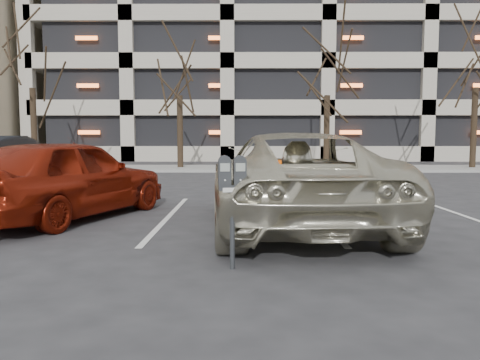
{
  "coord_description": "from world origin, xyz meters",
  "views": [
    {
      "loc": [
        -0.01,
        -6.41,
        1.46
      ],
      "look_at": [
        -0.04,
        -0.44,
        0.93
      ],
      "focal_mm": 35.0,
      "sensor_mm": 36.0,
      "label": 1
    }
  ],
  "objects_px": {
    "tree_c": "(328,49)",
    "tree_a": "(30,37)",
    "tree_d": "(478,36)",
    "parking_meter": "(232,184)",
    "tree_b": "(179,50)",
    "suv_silver": "(292,180)",
    "car_red": "(68,178)"
  },
  "relations": [
    {
      "from": "tree_a",
      "to": "suv_silver",
      "type": "bearing_deg",
      "value": -53.4
    },
    {
      "from": "tree_b",
      "to": "suv_silver",
      "type": "distance_m",
      "value": 15.84
    },
    {
      "from": "tree_c",
      "to": "parking_meter",
      "type": "relative_size",
      "value": 6.27
    },
    {
      "from": "tree_c",
      "to": "tree_d",
      "type": "height_order",
      "value": "tree_d"
    },
    {
      "from": "suv_silver",
      "to": "tree_a",
      "type": "bearing_deg",
      "value": -56.55
    },
    {
      "from": "tree_b",
      "to": "parking_meter",
      "type": "xyz_separation_m",
      "value": [
        2.88,
        -17.26,
        -4.69
      ]
    },
    {
      "from": "suv_silver",
      "to": "car_red",
      "type": "bearing_deg",
      "value": -12.16
    },
    {
      "from": "tree_b",
      "to": "tree_a",
      "type": "bearing_deg",
      "value": 180.0
    },
    {
      "from": "tree_b",
      "to": "tree_c",
      "type": "xyz_separation_m",
      "value": [
        7.0,
        0.0,
        0.01
      ]
    },
    {
      "from": "tree_a",
      "to": "car_red",
      "type": "xyz_separation_m",
      "value": [
        6.79,
        -13.94,
        -5.48
      ]
    },
    {
      "from": "parking_meter",
      "to": "suv_silver",
      "type": "relative_size",
      "value": 0.22
    },
    {
      "from": "tree_a",
      "to": "suv_silver",
      "type": "relative_size",
      "value": 1.5
    },
    {
      "from": "tree_b",
      "to": "suv_silver",
      "type": "bearing_deg",
      "value": -75.3
    },
    {
      "from": "tree_a",
      "to": "suv_silver",
      "type": "height_order",
      "value": "tree_a"
    },
    {
      "from": "tree_c",
      "to": "tree_b",
      "type": "bearing_deg",
      "value": 180.0
    },
    {
      "from": "tree_d",
      "to": "car_red",
      "type": "distance_m",
      "value": 20.65
    },
    {
      "from": "tree_c",
      "to": "tree_a",
      "type": "bearing_deg",
      "value": 180.0
    },
    {
      "from": "tree_d",
      "to": "suv_silver",
      "type": "distance_m",
      "value": 18.6
    },
    {
      "from": "tree_a",
      "to": "car_red",
      "type": "distance_m",
      "value": 16.44
    },
    {
      "from": "car_red",
      "to": "suv_silver",
      "type": "bearing_deg",
      "value": -168.68
    },
    {
      "from": "tree_d",
      "to": "parking_meter",
      "type": "height_order",
      "value": "tree_d"
    },
    {
      "from": "tree_b",
      "to": "car_red",
      "type": "relative_size",
      "value": 1.79
    },
    {
      "from": "tree_b",
      "to": "tree_d",
      "type": "distance_m",
      "value": 14.01
    },
    {
      "from": "tree_d",
      "to": "parking_meter",
      "type": "bearing_deg",
      "value": -122.81
    },
    {
      "from": "tree_c",
      "to": "parking_meter",
      "type": "bearing_deg",
      "value": -103.44
    },
    {
      "from": "tree_b",
      "to": "suv_silver",
      "type": "relative_size",
      "value": 1.36
    },
    {
      "from": "parking_meter",
      "to": "car_red",
      "type": "xyz_separation_m",
      "value": [
        -3.08,
        3.32,
        -0.21
      ]
    },
    {
      "from": "tree_a",
      "to": "tree_d",
      "type": "distance_m",
      "value": 21.0
    },
    {
      "from": "tree_a",
      "to": "suv_silver",
      "type": "distance_m",
      "value": 18.95
    },
    {
      "from": "tree_d",
      "to": "parking_meter",
      "type": "relative_size",
      "value": 6.92
    },
    {
      "from": "parking_meter",
      "to": "suv_silver",
      "type": "xyz_separation_m",
      "value": [
        0.95,
        2.68,
        -0.18
      ]
    },
    {
      "from": "parking_meter",
      "to": "car_red",
      "type": "height_order",
      "value": "car_red"
    }
  ]
}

